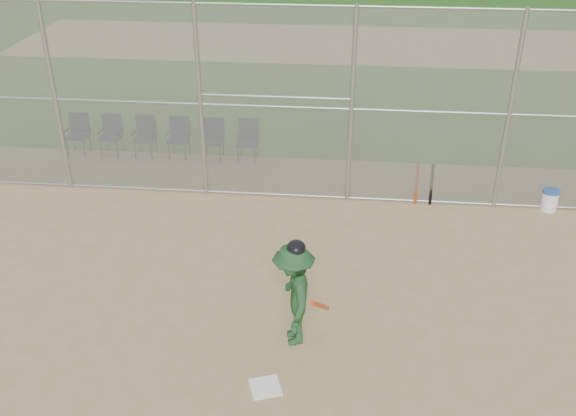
# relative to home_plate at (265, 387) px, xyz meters

# --- Properties ---
(ground) EXTENTS (100.00, 100.00, 0.00)m
(ground) POSITION_rel_home_plate_xyz_m (0.00, 0.58, -0.01)
(ground) COLOR tan
(ground) RESTS_ON ground
(grass_strip) EXTENTS (100.00, 100.00, 0.00)m
(grass_strip) POSITION_rel_home_plate_xyz_m (0.00, 18.58, -0.00)
(grass_strip) COLOR #275F1C
(grass_strip) RESTS_ON ground
(dirt_patch_far) EXTENTS (24.00, 24.00, 0.00)m
(dirt_patch_far) POSITION_rel_home_plate_xyz_m (0.00, 18.58, -0.00)
(dirt_patch_far) COLOR tan
(dirt_patch_far) RESTS_ON ground
(backstop_fence) EXTENTS (16.09, 0.09, 4.00)m
(backstop_fence) POSITION_rel_home_plate_xyz_m (0.00, 5.58, 2.06)
(backstop_fence) COLOR gray
(backstop_fence) RESTS_ON ground
(home_plate) EXTENTS (0.51, 0.51, 0.02)m
(home_plate) POSITION_rel_home_plate_xyz_m (0.00, 0.00, 0.00)
(home_plate) COLOR white
(home_plate) RESTS_ON ground
(batter_at_plate) EXTENTS (0.92, 1.31, 1.71)m
(batter_at_plate) POSITION_rel_home_plate_xyz_m (0.29, 1.03, 0.82)
(batter_at_plate) COLOR #1E4B24
(batter_at_plate) RESTS_ON ground
(water_cooler) EXTENTS (0.35, 0.35, 0.44)m
(water_cooler) POSITION_rel_home_plate_xyz_m (5.09, 5.55, 0.21)
(water_cooler) COLOR white
(water_cooler) RESTS_ON ground
(spare_bats) EXTENTS (0.36, 0.25, 0.85)m
(spare_bats) POSITION_rel_home_plate_xyz_m (2.56, 5.62, 0.41)
(spare_bats) COLOR #D84C14
(spare_bats) RESTS_ON ground
(chair_0) EXTENTS (0.54, 0.52, 0.96)m
(chair_0) POSITION_rel_home_plate_xyz_m (-5.49, 7.36, 0.47)
(chair_0) COLOR #0F1B38
(chair_0) RESTS_ON ground
(chair_1) EXTENTS (0.54, 0.52, 0.96)m
(chair_1) POSITION_rel_home_plate_xyz_m (-4.67, 7.36, 0.47)
(chair_1) COLOR #0F1B38
(chair_1) RESTS_ON ground
(chair_2) EXTENTS (0.54, 0.52, 0.96)m
(chair_2) POSITION_rel_home_plate_xyz_m (-3.85, 7.36, 0.47)
(chair_2) COLOR #0F1B38
(chair_2) RESTS_ON ground
(chair_3) EXTENTS (0.54, 0.52, 0.96)m
(chair_3) POSITION_rel_home_plate_xyz_m (-3.02, 7.36, 0.47)
(chair_3) COLOR #0F1B38
(chair_3) RESTS_ON ground
(chair_4) EXTENTS (0.54, 0.52, 0.96)m
(chair_4) POSITION_rel_home_plate_xyz_m (-2.20, 7.36, 0.47)
(chair_4) COLOR #0F1B38
(chair_4) RESTS_ON ground
(chair_5) EXTENTS (0.54, 0.52, 0.96)m
(chair_5) POSITION_rel_home_plate_xyz_m (-1.37, 7.36, 0.47)
(chair_5) COLOR #0F1B38
(chair_5) RESTS_ON ground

